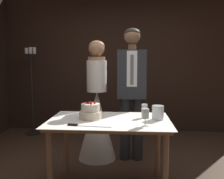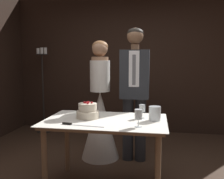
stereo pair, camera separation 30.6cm
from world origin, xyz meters
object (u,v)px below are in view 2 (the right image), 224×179
object	(u,v)px
wine_glass_near	(139,115)
cake_table	(105,128)
bride	(100,115)
candle_stand	(43,90)
groom	(135,87)
tiered_cake	(88,111)
wine_glass_middle	(142,109)
cake_knife	(75,124)
hurricane_candle	(155,114)

from	to	relation	value
wine_glass_near	cake_table	bearing A→B (deg)	148.07
bride	candle_stand	size ratio (longest dim) A/B	1.02
groom	candle_stand	size ratio (longest dim) A/B	1.12
tiered_cake	groom	world-z (taller)	groom
wine_glass_middle	candle_stand	xyz separation A→B (m)	(-2.01, 1.76, -0.04)
cake_knife	candle_stand	xyz separation A→B (m)	(-1.37, 2.18, 0.05)
wine_glass_middle	cake_table	bearing A→B (deg)	-158.62
bride	cake_knife	bearing A→B (deg)	-90.59
groom	tiered_cake	bearing A→B (deg)	-120.50
cake_table	groom	xyz separation A→B (m)	(0.24, 0.82, 0.36)
wine_glass_near	cake_knife	bearing A→B (deg)	-176.17
wine_glass_middle	bride	xyz separation A→B (m)	(-0.63, 0.66, -0.24)
wine_glass_middle	bride	world-z (taller)	bride
wine_glass_middle	hurricane_candle	world-z (taller)	hurricane_candle
cake_table	wine_glass_middle	distance (m)	0.46
groom	candle_stand	xyz separation A→B (m)	(-1.87, 1.09, -0.21)
cake_knife	bride	world-z (taller)	bride
hurricane_candle	candle_stand	bearing A→B (deg)	139.28
tiered_cake	cake_knife	size ratio (longest dim) A/B	0.57
cake_knife	hurricane_candle	size ratio (longest dim) A/B	2.87
wine_glass_middle	groom	size ratio (longest dim) A/B	0.08
cake_table	wine_glass_near	bearing A→B (deg)	-31.93
groom	cake_knife	bearing A→B (deg)	-114.60
cake_table	candle_stand	world-z (taller)	candle_stand
cake_table	wine_glass_middle	xyz separation A→B (m)	(0.39, 0.15, 0.19)
cake_table	groom	bearing A→B (deg)	73.36
cake_table	groom	world-z (taller)	groom
hurricane_candle	bride	world-z (taller)	bride
cake_knife	bride	distance (m)	1.10
wine_glass_near	bride	bearing A→B (deg)	120.43
tiered_cake	wine_glass_near	bearing A→B (deg)	-25.38
cake_table	cake_knife	distance (m)	0.39
tiered_cake	cake_knife	world-z (taller)	tiered_cake
cake_knife	groom	bearing A→B (deg)	71.21
bride	candle_stand	world-z (taller)	bride
cake_knife	hurricane_candle	world-z (taller)	hurricane_candle
cake_table	tiered_cake	bearing A→B (deg)	168.07
tiered_cake	wine_glass_middle	distance (m)	0.61
cake_table	tiered_cake	xyz separation A→B (m)	(-0.21, 0.04, 0.17)
cake_table	candle_stand	bearing A→B (deg)	130.44
wine_glass_near	bride	world-z (taller)	bride
tiered_cake	candle_stand	xyz separation A→B (m)	(-1.42, 1.87, -0.01)
cake_table	hurricane_candle	bearing A→B (deg)	6.27
hurricane_candle	wine_glass_near	bearing A→B (deg)	-117.88
tiered_cake	candle_stand	world-z (taller)	candle_stand
cake_table	bride	size ratio (longest dim) A/B	0.78
tiered_cake	wine_glass_near	world-z (taller)	tiered_cake
groom	wine_glass_middle	bearing A→B (deg)	-77.94
tiered_cake	hurricane_candle	xyz separation A→B (m)	(0.74, 0.01, -0.00)
tiered_cake	wine_glass_middle	bearing A→B (deg)	10.13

